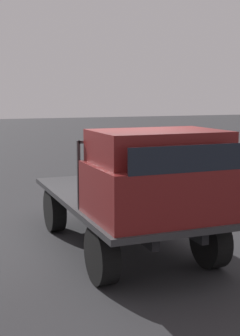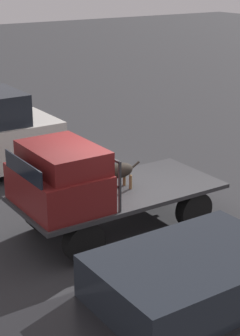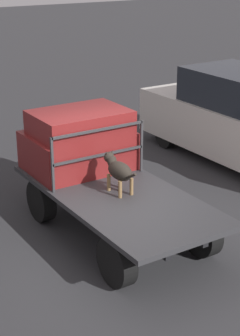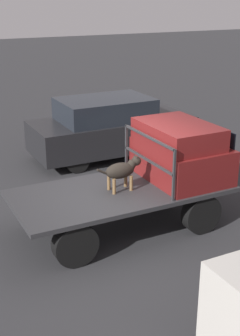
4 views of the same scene
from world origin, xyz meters
name	(u,v)px [view 3 (image 3 of 4)]	position (x,y,z in m)	size (l,w,h in m)	color
ground_plane	(117,236)	(0.00, 0.00, 0.00)	(80.00, 80.00, 0.00)	#2D2D30
flatbed_truck	(117,204)	(0.00, 0.00, 0.59)	(4.01, 1.89, 0.81)	black
truck_cab	(79,141)	(1.26, 0.00, 1.33)	(1.34, 1.77, 1.09)	maroon
truck_headboard	(99,147)	(0.55, 0.00, 1.42)	(0.04, 1.77, 0.93)	#2D2D30
dog	(118,170)	(0.00, -0.03, 1.19)	(0.91, 0.29, 0.64)	brown
parked_pickup_far	(237,118)	(1.67, -4.26, 1.00)	(4.83, 1.89, 2.06)	black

